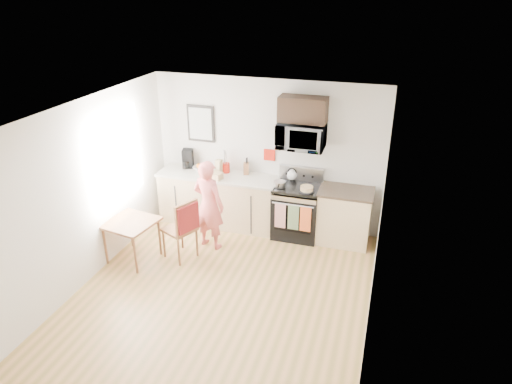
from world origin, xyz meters
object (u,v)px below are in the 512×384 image
(microwave, at_px, (301,136))
(dining_table, at_px, (131,226))
(chair, at_px, (185,223))
(cake, at_px, (307,189))
(person, at_px, (209,205))
(range, at_px, (297,212))

(microwave, relative_size, dining_table, 1.06)
(chair, distance_m, cake, 2.02)
(person, xyz_separation_m, chair, (-0.19, -0.51, -0.09))
(range, distance_m, person, 1.53)
(chair, bearing_deg, dining_table, -140.21)
(dining_table, height_order, chair, chair)
(person, height_order, dining_table, person)
(person, bearing_deg, microwave, -132.42)
(person, distance_m, cake, 1.60)
(range, bearing_deg, person, -148.88)
(range, height_order, cake, range)
(dining_table, bearing_deg, person, 36.08)
(microwave, bearing_deg, person, -145.57)
(range, distance_m, dining_table, 2.73)
(person, height_order, chair, person)
(range, bearing_deg, microwave, 90.06)
(microwave, distance_m, person, 1.85)
(person, bearing_deg, cake, -144.11)
(microwave, distance_m, chair, 2.30)
(person, bearing_deg, range, -135.72)
(dining_table, bearing_deg, cake, 28.58)
(cake, bearing_deg, chair, -145.80)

